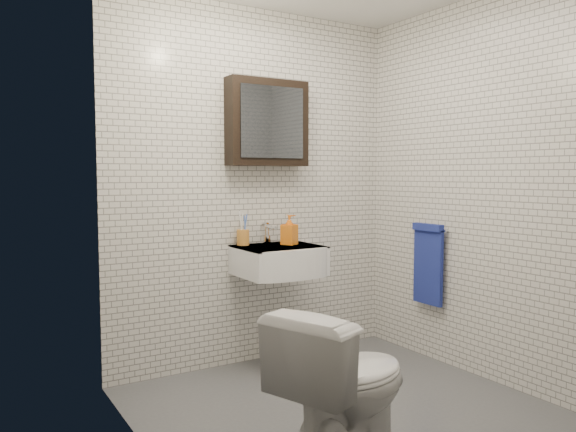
% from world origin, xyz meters
% --- Properties ---
extents(ground, '(2.20, 2.00, 0.01)m').
position_xyz_m(ground, '(0.00, 0.00, 0.01)').
color(ground, '#4B4E53').
rests_on(ground, ground).
extents(room_shell, '(2.22, 2.02, 2.51)m').
position_xyz_m(room_shell, '(0.00, 0.00, 1.47)').
color(room_shell, silver).
rests_on(room_shell, ground).
extents(washbasin, '(0.55, 0.50, 0.20)m').
position_xyz_m(washbasin, '(0.05, 0.73, 0.76)').
color(washbasin, white).
rests_on(washbasin, room_shell).
extents(faucet, '(0.06, 0.20, 0.15)m').
position_xyz_m(faucet, '(0.05, 0.93, 0.92)').
color(faucet, silver).
rests_on(faucet, washbasin).
extents(mirror_cabinet, '(0.60, 0.15, 0.60)m').
position_xyz_m(mirror_cabinet, '(0.05, 0.93, 1.70)').
color(mirror_cabinet, black).
rests_on(mirror_cabinet, room_shell).
extents(towel_rail, '(0.09, 0.30, 0.58)m').
position_xyz_m(towel_rail, '(1.04, 0.35, 0.72)').
color(towel_rail, silver).
rests_on(towel_rail, room_shell).
extents(toothbrush_cup, '(0.09, 0.09, 0.24)m').
position_xyz_m(toothbrush_cup, '(-0.14, 0.94, 0.91)').
color(toothbrush_cup, '#CA8432').
rests_on(toothbrush_cup, washbasin).
extents(soap_bottle, '(0.13, 0.13, 0.21)m').
position_xyz_m(soap_bottle, '(0.15, 0.80, 0.96)').
color(soap_bottle, orange).
rests_on(soap_bottle, washbasin).
extents(toilet, '(0.84, 0.66, 0.76)m').
position_xyz_m(toilet, '(-0.37, -0.54, 0.38)').
color(toilet, silver).
rests_on(toilet, ground).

